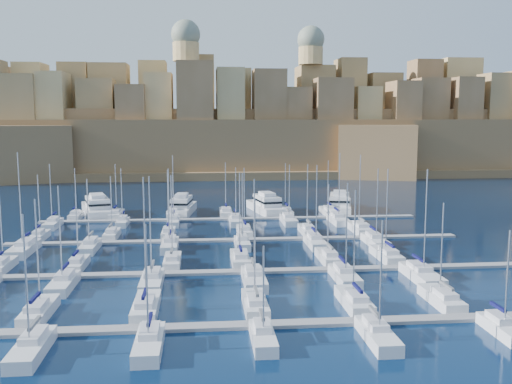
{
  "coord_description": "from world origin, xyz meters",
  "views": [
    {
      "loc": [
        -6.22,
        -94.12,
        23.0
      ],
      "look_at": [
        3.2,
        6.0,
        9.71
      ],
      "focal_mm": 40.0,
      "sensor_mm": 36.0,
      "label": 1
    }
  ],
  "objects": [
    {
      "name": "sailboat_12",
      "position": [
        -36.55,
        -7.16,
        0.73
      ],
      "size": [
        2.37,
        7.89,
        12.86
      ],
      "color": "silver",
      "rests_on": "ground"
    },
    {
      "name": "sailboat_10",
      "position": [
        11.53,
        -39.26,
        0.73
      ],
      "size": [
        2.62,
        8.74,
        13.1
      ],
      "color": "silver",
      "rests_on": "ground"
    },
    {
      "name": "sailboat_47",
      "position": [
        23.07,
        26.08,
        0.77
      ],
      "size": [
        3.03,
        10.09,
        15.66
      ],
      "color": "silver",
      "rests_on": "ground"
    },
    {
      "name": "sailboat_1",
      "position": [
        -25.27,
        -28.62,
        0.74
      ],
      "size": [
        2.7,
        8.99,
        14.04
      ],
      "color": "silver",
      "rests_on": "ground"
    },
    {
      "name": "sailboat_13",
      "position": [
        -25.41,
        -7.19,
        0.71
      ],
      "size": [
        2.35,
        7.82,
        11.82
      ],
      "color": "silver",
      "rests_on": "ground"
    },
    {
      "name": "sailboat_11",
      "position": [
        25.31,
        -38.65,
        0.71
      ],
      "size": [
        2.25,
        7.49,
        11.69
      ],
      "color": "silver",
      "rests_on": "ground"
    },
    {
      "name": "sailboat_26",
      "position": [
        -12.95,
        14.99,
        0.73
      ],
      "size": [
        2.46,
        8.2,
        13.23
      ],
      "color": "silver",
      "rests_on": "ground"
    },
    {
      "name": "pontoon_far",
      "position": [
        0.0,
        32.0,
        0.2
      ],
      "size": [
        84.0,
        2.0,
        0.4
      ],
      "primitive_type": "cube",
      "color": "slate",
      "rests_on": "ground"
    },
    {
      "name": "sailboat_46",
      "position": [
        12.25,
        26.49,
        0.74
      ],
      "size": [
        2.77,
        9.24,
        13.18
      ],
      "color": "silver",
      "rests_on": "ground"
    },
    {
      "name": "pontoon_mid_near",
      "position": [
        0.0,
        -12.0,
        0.2
      ],
      "size": [
        84.0,
        2.0,
        0.4
      ],
      "primitive_type": "cube",
      "color": "slate",
      "rests_on": "ground"
    },
    {
      "name": "sailboat_14",
      "position": [
        -11.09,
        -6.9,
        0.74
      ],
      "size": [
        2.53,
        8.42,
        14.4
      ],
      "color": "silver",
      "rests_on": "ground"
    },
    {
      "name": "sailboat_41",
      "position": [
        23.35,
        37.28,
        0.73
      ],
      "size": [
        2.63,
        8.78,
        13.07
      ],
      "color": "silver",
      "rests_on": "ground"
    },
    {
      "name": "sailboat_16",
      "position": [
        13.63,
        -6.64,
        0.73
      ],
      "size": [
        2.69,
        8.95,
        12.7
      ],
      "color": "silver",
      "rests_on": "ground"
    },
    {
      "name": "motor_yacht_a",
      "position": [
        -31.27,
        42.41,
        1.73
      ],
      "size": [
        10.54,
        19.34,
        5.25
      ],
      "color": "silver",
      "rests_on": "ground"
    },
    {
      "name": "sailboat_7",
      "position": [
        -23.0,
        -39.44,
        0.75
      ],
      "size": [
        2.74,
        9.12,
        14.3
      ],
      "color": "silver",
      "rests_on": "ground"
    },
    {
      "name": "sailboat_3",
      "position": [
        -0.15,
        -28.6,
        0.74
      ],
      "size": [
        2.71,
        9.03,
        13.73
      ],
      "color": "silver",
      "rests_on": "ground"
    },
    {
      "name": "sailboat_20",
      "position": [
        -13.31,
        -17.65,
        0.76
      ],
      "size": [
        2.86,
        9.53,
        15.47
      ],
      "color": "silver",
      "rests_on": "ground"
    },
    {
      "name": "sailboat_30",
      "position": [
        -36.66,
        3.84,
        0.78
      ],
      "size": [
        3.17,
        10.58,
        17.49
      ],
      "color": "silver",
      "rests_on": "ground"
    },
    {
      "name": "sailboat_38",
      "position": [
        -13.1,
        37.56,
        0.75
      ],
      "size": [
        2.81,
        9.36,
        14.47
      ],
      "color": "silver",
      "rests_on": "ground"
    },
    {
      "name": "sailboat_4",
      "position": [
        12.01,
        -28.45,
        0.75
      ],
      "size": [
        2.8,
        9.34,
        14.58
      ],
      "color": "silver",
      "rests_on": "ground"
    },
    {
      "name": "sailboat_22",
      "position": [
        13.53,
        -17.57,
        0.75
      ],
      "size": [
        2.81,
        9.38,
        14.3
      ],
      "color": "silver",
      "rests_on": "ground"
    },
    {
      "name": "sailboat_25",
      "position": [
        -23.68,
        14.91,
        0.72
      ],
      "size": [
        2.41,
        8.03,
        12.08
      ],
      "color": "silver",
      "rests_on": "ground"
    },
    {
      "name": "motor_yacht_b",
      "position": [
        -11.22,
        41.04,
        1.73
      ],
      "size": [
        6.75,
        16.18,
        5.25
      ],
      "color": "silver",
      "rests_on": "ground"
    },
    {
      "name": "sailboat_29",
      "position": [
        25.13,
        16.1,
        0.77
      ],
      "size": [
        3.14,
        10.46,
        15.8
      ],
      "color": "silver",
      "rests_on": "ground"
    },
    {
      "name": "sailboat_36",
      "position": [
        -35.04,
        36.75,
        0.71
      ],
      "size": [
        2.31,
        7.7,
        11.87
      ],
      "color": "silver",
      "rests_on": "ground"
    },
    {
      "name": "fortified_city",
      "position": [
        -0.19,
        155.26,
        14.74
      ],
      "size": [
        460.0,
        108.95,
        59.52
      ],
      "color": "brown",
      "rests_on": "ground"
    },
    {
      "name": "sailboat_34",
      "position": [
        13.73,
        4.43,
        0.75
      ],
      "size": [
        2.81,
        9.38,
        14.91
      ],
      "color": "silver",
      "rests_on": "ground"
    },
    {
      "name": "sailboat_33",
      "position": [
        0.63,
        4.93,
        0.74
      ],
      "size": [
        2.51,
        8.35,
        13.6
      ],
      "color": "silver",
      "rests_on": "ground"
    },
    {
      "name": "pontoon_near",
      "position": [
        0.0,
        -34.0,
        0.2
      ],
      "size": [
        84.0,
        2.0,
        0.4
      ],
      "primitive_type": "cube",
      "color": "slate",
      "rests_on": "ground"
    },
    {
      "name": "sailboat_42",
      "position": [
        -37.65,
        26.83,
        0.74
      ],
      "size": [
        2.57,
        8.55,
        13.65
      ],
      "color": "silver",
      "rests_on": "ground"
    },
    {
      "name": "sailboat_44",
      "position": [
        -12.56,
        27.04,
        0.71
      ],
      "size": [
        2.44,
        8.13,
        11.66
      ],
      "color": "silver",
      "rests_on": "ground"
    },
    {
      "name": "motor_yacht_d",
      "position": [
        27.34,
        42.33,
        1.73
      ],
      "size": [
        9.85,
        19.15,
        5.25
      ],
      "color": "silver",
      "rests_on": "ground"
    },
    {
      "name": "sailboat_39",
      "position": [
        -0.95,
        37.52,
        0.73
      ],
      "size": [
        2.78,
        9.28,
        12.75
      ],
      "color": "silver",
      "rests_on": "ground"
    },
    {
      "name": "sailboat_23",
      "position": [
        24.54,
        -18.15,
        0.77
      ],
      "size": [
        3.17,
        10.56,
        16.18
      ],
      "color": "silver",
      "rests_on": "ground"
    },
    {
      "name": "sailboat_24",
      "position": [
        -37.0,
        14.61,
        0.72
      ],
      "size": [
        2.23,
        7.42,
        12.57
      ],
      "color": "silver",
      "rests_on": "ground"
    },
    {
      "name": "sailboat_17",
      "position": [
        23.37,
        -6.21,
        0.76
      ],
      "size": [
        2.95,
        9.82,
        15.03
      ],
      "color": "silver",
      "rests_on": "ground"
    },
    {
      "name": "sailboat_31",
      "position": [
        -25.83,
        4.68,
        0.73
      ],
      "size": [
        2.66,
        8.87,
        12.87
      ],
      "color": "silver",
      "rests_on": "ground"
    },
    {
      "name": "sailboat_37",
      "position": [
        -26.13,
        37.35,
        0.73
      ],
      "size": [
        2.68,
        8.93,
        12.6
      ],
      "color": "silver",
      "rests_on": "ground"
    },
    {
      "name": "sailboat_45",
      "position": [
        0.74,
        26.72,
        0.73
      ],
      "size": [
        2.63,
        8.78,
        12.62
      ],
      "color": "silver",
      "rests_on": "ground"
    },
    {
      "name": "sailboat_28",
      "position": [
        14.28,
        15.12,
        0.74
      ],
      "size": [
        2.53,
        8.45,
        14.1
      ],
      "color": "silver",
      "rests_on": "ground"
    },
    {
      "name": "sailboat_27",
      "position": [
        1.8,
        15.3,
        0.74
      ],
      "size": [
        2.65,
        8.83,
        13.46
      ],
      "color": "silver",
      "rests_on": "ground"
    },
    {
      "name": "sailboat_40",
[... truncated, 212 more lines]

